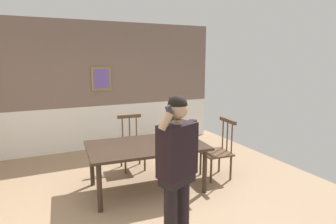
% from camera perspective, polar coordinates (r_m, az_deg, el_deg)
% --- Properties ---
extents(ground_plane, '(6.45, 6.45, 0.00)m').
position_cam_1_polar(ground_plane, '(4.15, -6.75, -18.53)').
color(ground_plane, '#9E7F60').
extents(room_back_partition, '(5.85, 0.17, 2.82)m').
position_cam_1_polar(room_back_partition, '(6.52, -15.23, 4.47)').
color(room_back_partition, '#756056').
rests_on(room_back_partition, ground_plane).
extents(dining_table, '(1.84, 1.21, 0.73)m').
position_cam_1_polar(dining_table, '(4.41, -4.38, -7.41)').
color(dining_table, '#38281E').
rests_on(dining_table, ground_plane).
extents(chair_near_window, '(0.50, 0.50, 1.01)m').
position_cam_1_polar(chair_near_window, '(4.97, 10.00, -7.63)').
color(chair_near_window, '#513823').
rests_on(chair_near_window, ground_plane).
extents(chair_by_doorway, '(0.48, 0.48, 0.99)m').
position_cam_1_polar(chair_by_doorway, '(5.33, -7.26, -6.33)').
color(chair_by_doorway, '#513823').
rests_on(chair_by_doorway, ground_plane).
extents(person_figure, '(0.53, 0.37, 1.66)m').
position_cam_1_polar(person_figure, '(3.04, 1.95, -9.85)').
color(person_figure, black).
rests_on(person_figure, ground_plane).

